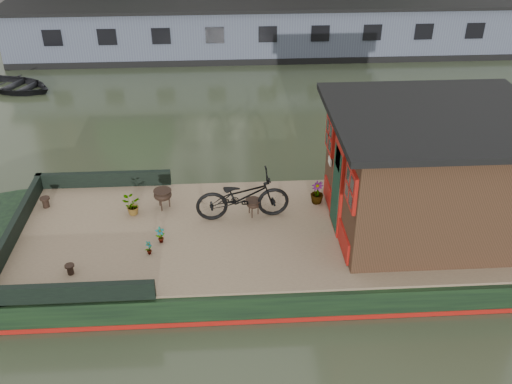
{
  "coord_description": "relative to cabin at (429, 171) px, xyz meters",
  "views": [
    {
      "loc": [
        -1.74,
        -9.41,
        7.25
      ],
      "look_at": [
        -1.14,
        0.5,
        1.22
      ],
      "focal_mm": 40.0,
      "sensor_mm": 36.0,
      "label": 1
    }
  ],
  "objects": [
    {
      "name": "bicycle",
      "position": [
        -3.6,
        0.47,
        -0.72
      ],
      "size": [
        1.96,
        0.82,
        1.01
      ],
      "primitive_type": "imported",
      "rotation": [
        0.0,
        0.0,
        1.65
      ],
      "color": "black",
      "rests_on": "houseboat_deck"
    },
    {
      "name": "bollard_stbd",
      "position": [
        -6.78,
        -1.19,
        -1.13
      ],
      "size": [
        0.17,
        0.17,
        0.2
      ],
      "primitive_type": "cylinder",
      "color": "black",
      "rests_on": "houseboat_deck"
    },
    {
      "name": "potted_plant_e",
      "position": [
        -5.42,
        -0.69,
        -1.08
      ],
      "size": [
        0.15,
        0.18,
        0.29
      ],
      "primitive_type": "imported",
      "rotation": [
        0.0,
        0.0,
        1.16
      ],
      "color": "#973A2C",
      "rests_on": "houseboat_deck"
    },
    {
      "name": "potted_plant_d",
      "position": [
        -1.99,
        0.93,
        -0.98
      ],
      "size": [
        0.39,
        0.39,
        0.5
      ],
      "primitive_type": "imported",
      "rotation": [
        0.0,
        0.0,
        5.27
      ],
      "color": "#935C28",
      "rests_on": "houseboat_deck"
    },
    {
      "name": "ground",
      "position": [
        -2.19,
        0.0,
        -1.88
      ],
      "size": [
        120.0,
        120.0,
        0.0
      ],
      "primitive_type": "plane",
      "color": "#27321F",
      "rests_on": "ground"
    },
    {
      "name": "brazier_rear",
      "position": [
        -5.27,
        0.92,
        -1.01
      ],
      "size": [
        0.51,
        0.51,
        0.43
      ],
      "primitive_type": null,
      "rotation": [
        0.0,
        0.0,
        0.34
      ],
      "color": "black",
      "rests_on": "houseboat_deck"
    },
    {
      "name": "quay",
      "position": [
        -2.19,
        20.5,
        -1.43
      ],
      "size": [
        60.0,
        6.0,
        0.9
      ],
      "primitive_type": "cube",
      "color": "#47443F",
      "rests_on": "ground"
    },
    {
      "name": "potted_plant_a",
      "position": [
        -5.23,
        -0.33,
        -1.06
      ],
      "size": [
        0.21,
        0.18,
        0.34
      ],
      "primitive_type": "imported",
      "rotation": [
        0.0,
        0.0,
        0.36
      ],
      "color": "maroon",
      "rests_on": "houseboat_deck"
    },
    {
      "name": "cabin",
      "position": [
        0.0,
        0.0,
        0.0
      ],
      "size": [
        4.0,
        3.5,
        2.42
      ],
      "color": "black",
      "rests_on": "houseboat_deck"
    },
    {
      "name": "bollard_port",
      "position": [
        -7.79,
        1.1,
        -1.11
      ],
      "size": [
        0.2,
        0.2,
        0.23
      ],
      "primitive_type": "cylinder",
      "color": "black",
      "rests_on": "houseboat_deck"
    },
    {
      "name": "houseboat_hull",
      "position": [
        -3.52,
        0.0,
        -1.6
      ],
      "size": [
        14.01,
        4.02,
        0.6
      ],
      "color": "black",
      "rests_on": "ground"
    },
    {
      "name": "houseboat_deck",
      "position": [
        -2.19,
        0.0,
        -1.25
      ],
      "size": [
        11.8,
        3.8,
        0.05
      ],
      "primitive_type": "cube",
      "color": "#877353",
      "rests_on": "houseboat_hull"
    },
    {
      "name": "far_houseboat",
      "position": [
        -2.19,
        14.0,
        -0.91
      ],
      "size": [
        20.4,
        4.4,
        2.11
      ],
      "color": "#495161",
      "rests_on": "ground"
    },
    {
      "name": "dinghy",
      "position": [
        -11.15,
        9.91,
        -1.58
      ],
      "size": [
        3.46,
        3.07,
        0.59
      ],
      "primitive_type": "imported",
      "rotation": [
        0.0,
        0.0,
        1.13
      ],
      "color": "black",
      "rests_on": "ground"
    },
    {
      "name": "bow_bulwark",
      "position": [
        -7.25,
        0.0,
        -1.05
      ],
      "size": [
        3.0,
        4.0,
        0.35
      ],
      "color": "black",
      "rests_on": "houseboat_deck"
    },
    {
      "name": "potted_plant_c",
      "position": [
        -5.91,
        0.7,
        -1.02
      ],
      "size": [
        0.4,
        0.35,
        0.41
      ],
      "primitive_type": "imported",
      "rotation": [
        0.0,
        0.0,
        3.24
      ],
      "color": "brown",
      "rests_on": "houseboat_deck"
    },
    {
      "name": "brazier_front",
      "position": [
        -3.38,
        0.53,
        -1.04
      ],
      "size": [
        0.4,
        0.4,
        0.37
      ],
      "primitive_type": null,
      "rotation": [
        0.0,
        0.0,
        -0.17
      ],
      "color": "black",
      "rests_on": "houseboat_deck"
    }
  ]
}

